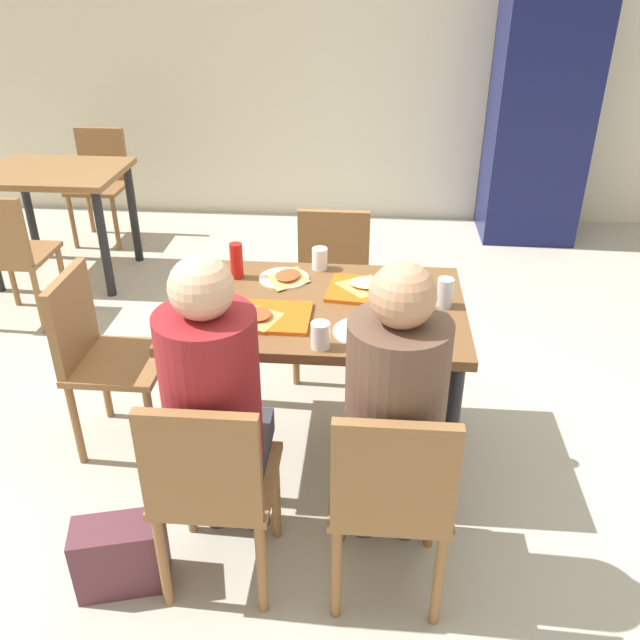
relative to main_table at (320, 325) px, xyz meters
name	(u,v)px	position (x,y,z in m)	size (l,w,h in m)	color
ground_plane	(320,451)	(0.00, 0.00, -0.67)	(10.00, 10.00, 0.02)	#B2AD9E
back_wall	(354,43)	(0.00, 3.20, 0.74)	(10.00, 0.10, 2.80)	beige
main_table	(320,325)	(0.00, 0.00, 0.00)	(1.18, 0.80, 0.76)	brown
chair_near_left	(211,482)	(-0.30, -0.79, -0.17)	(0.40, 0.40, 0.85)	olive
chair_near_right	(391,493)	(0.30, -0.79, -0.17)	(0.40, 0.40, 0.85)	olive
chair_far_side	(332,280)	(0.00, 0.79, -0.17)	(0.40, 0.40, 0.85)	olive
chair_left_end	(99,349)	(-0.97, 0.00, -0.17)	(0.40, 0.40, 0.85)	olive
person_in_red	(215,396)	(-0.30, -0.65, 0.08)	(0.32, 0.42, 1.26)	#383842
person_in_brown_jacket	(395,405)	(0.30, -0.65, 0.08)	(0.32, 0.42, 1.26)	#383842
tray_red_near	(265,316)	(-0.21, -0.14, 0.11)	(0.36, 0.26, 0.02)	#D85914
tray_red_far	(371,291)	(0.21, 0.12, 0.11)	(0.36, 0.26, 0.02)	#D85914
paper_plate_center	(284,278)	(-0.18, 0.22, 0.11)	(0.22, 0.22, 0.01)	white
paper_plate_near_edge	(362,331)	(0.18, -0.22, 0.11)	(0.22, 0.22, 0.01)	white
pizza_slice_a	(257,316)	(-0.23, -0.17, 0.13)	(0.21, 0.22, 0.02)	#C68C47
pizza_slice_b	(366,284)	(0.18, 0.15, 0.13)	(0.23, 0.20, 0.02)	#C68C47
pizza_slice_c	(288,276)	(-0.16, 0.21, 0.12)	(0.19, 0.22, 0.02)	tan
plastic_cup_a	(320,259)	(-0.03, 0.34, 0.15)	(0.07, 0.07, 0.10)	white
plastic_cup_b	(320,335)	(0.03, -0.34, 0.15)	(0.07, 0.07, 0.10)	white
soda_can	(445,293)	(0.50, 0.02, 0.16)	(0.07, 0.07, 0.12)	#B7BCC6
condiment_bottle	(237,261)	(-0.38, 0.22, 0.18)	(0.06, 0.06, 0.16)	red
foil_bundle	(197,290)	(-0.50, -0.02, 0.15)	(0.10, 0.10, 0.10)	silver
handbag	(121,555)	(-0.65, -0.80, -0.52)	(0.32, 0.16, 0.28)	#592D38
drink_fridge	(539,114)	(1.42, 2.85, 0.29)	(0.70, 0.60, 1.90)	#14194C
background_table	(57,189)	(-1.92, 1.76, -0.03)	(0.90, 0.70, 0.76)	olive
background_chair_near	(8,251)	(-1.92, 1.03, -0.17)	(0.40, 0.40, 0.85)	olive
background_chair_far	(101,176)	(-1.92, 2.50, -0.17)	(0.40, 0.40, 0.85)	olive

